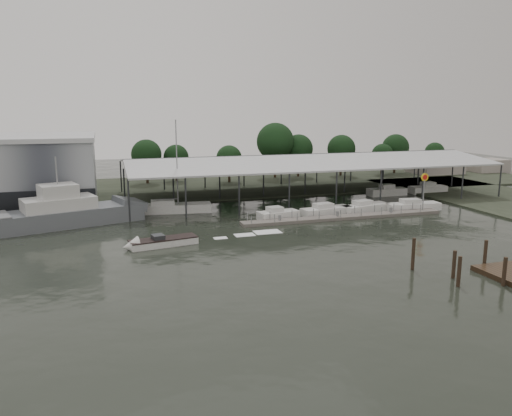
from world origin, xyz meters
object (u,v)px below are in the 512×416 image
object	(u,v)px
white_sailboat	(173,208)
speedboat_underway	(158,243)
shell_fuel_sign	(424,185)
grey_trawler	(70,212)

from	to	relation	value
white_sailboat	speedboat_underway	world-z (taller)	white_sailboat
white_sailboat	shell_fuel_sign	bearing A→B (deg)	-11.08
white_sailboat	speedboat_underway	size ratio (longest dim) A/B	0.69
grey_trawler	white_sailboat	bearing A→B (deg)	-1.48
speedboat_underway	white_sailboat	bearing A→B (deg)	-114.02
grey_trawler	white_sailboat	distance (m)	13.86
shell_fuel_sign	speedboat_underway	world-z (taller)	shell_fuel_sign
shell_fuel_sign	speedboat_underway	xyz separation A→B (m)	(-36.92, -6.30, -3.53)
shell_fuel_sign	grey_trawler	size ratio (longest dim) A/B	0.29
speedboat_underway	grey_trawler	bearing A→B (deg)	-65.61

